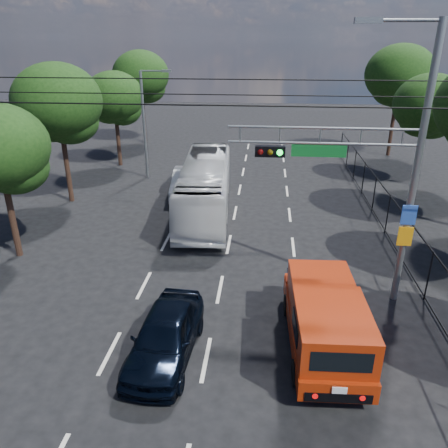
# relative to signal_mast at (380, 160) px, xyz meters

# --- Properties ---
(lane_markings) EXTENTS (6.12, 38.00, 0.01)m
(lane_markings) POSITION_rel_signal_mast_xyz_m (-5.28, 6.01, -5.24)
(lane_markings) COLOR beige
(lane_markings) RESTS_ON ground
(signal_mast) EXTENTS (6.43, 0.39, 9.50)m
(signal_mast) POSITION_rel_signal_mast_xyz_m (0.00, 0.00, 0.00)
(signal_mast) COLOR slate
(signal_mast) RESTS_ON ground
(streetlight_left) EXTENTS (2.09, 0.22, 7.08)m
(streetlight_left) POSITION_rel_signal_mast_xyz_m (-11.62, 14.01, -1.30)
(streetlight_left) COLOR slate
(streetlight_left) RESTS_ON ground
(utility_wires) EXTENTS (22.00, 5.04, 0.74)m
(utility_wires) POSITION_rel_signal_mast_xyz_m (-5.28, 0.84, 1.99)
(utility_wires) COLOR black
(utility_wires) RESTS_ON ground
(fence_right) EXTENTS (0.06, 34.03, 2.00)m
(fence_right) POSITION_rel_signal_mast_xyz_m (2.32, 4.18, -4.21)
(fence_right) COLOR black
(fence_right) RESTS_ON ground
(tree_right_d) EXTENTS (4.32, 4.32, 7.02)m
(tree_right_d) POSITION_rel_signal_mast_xyz_m (6.13, 14.03, -0.39)
(tree_right_d) COLOR black
(tree_right_d) RESTS_ON ground
(tree_right_e) EXTENTS (5.28, 5.28, 8.58)m
(tree_right_e) POSITION_rel_signal_mast_xyz_m (6.33, 22.03, 0.69)
(tree_right_e) COLOR black
(tree_right_e) RESTS_ON ground
(tree_left_b) EXTENTS (4.08, 4.08, 6.63)m
(tree_left_b) POSITION_rel_signal_mast_xyz_m (-14.47, 2.03, -0.66)
(tree_left_b) COLOR black
(tree_left_b) RESTS_ON ground
(tree_left_c) EXTENTS (4.80, 4.80, 7.80)m
(tree_left_c) POSITION_rel_signal_mast_xyz_m (-15.07, 9.03, 0.15)
(tree_left_c) COLOR black
(tree_left_c) RESTS_ON ground
(tree_left_d) EXTENTS (4.20, 4.20, 6.83)m
(tree_left_d) POSITION_rel_signal_mast_xyz_m (-14.67, 17.03, -0.52)
(tree_left_d) COLOR black
(tree_left_d) RESTS_ON ground
(tree_left_e) EXTENTS (4.92, 4.92, 7.99)m
(tree_left_e) POSITION_rel_signal_mast_xyz_m (-14.87, 25.03, 0.29)
(tree_left_e) COLOR black
(tree_left_e) RESTS_ON ground
(red_pickup) EXTENTS (2.26, 5.71, 2.09)m
(red_pickup) POSITION_rel_signal_mast_xyz_m (-1.76, -3.14, -4.13)
(red_pickup) COLOR black
(red_pickup) RESTS_ON ground
(navy_hatchback) EXTENTS (2.01, 4.47, 1.49)m
(navy_hatchback) POSITION_rel_signal_mast_xyz_m (-6.51, -3.94, -4.50)
(navy_hatchback) COLOR black
(navy_hatchback) RESTS_ON ground
(white_bus) EXTENTS (3.17, 10.65, 2.93)m
(white_bus) POSITION_rel_signal_mast_xyz_m (-6.93, 8.03, -3.78)
(white_bus) COLOR silver
(white_bus) RESTS_ON ground
(white_van) EXTENTS (1.99, 4.89, 1.58)m
(white_van) POSITION_rel_signal_mast_xyz_m (-8.41, 10.75, -4.45)
(white_van) COLOR silver
(white_van) RESTS_ON ground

